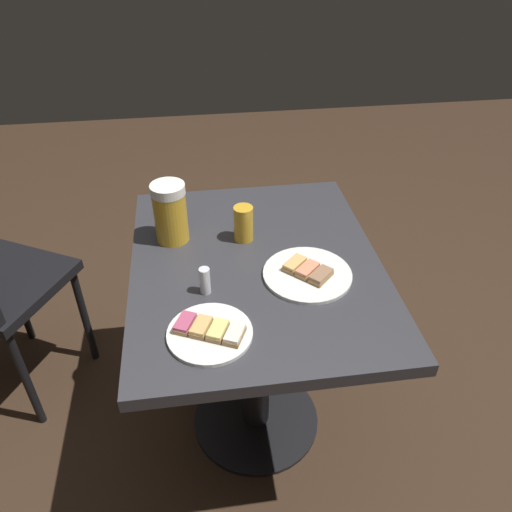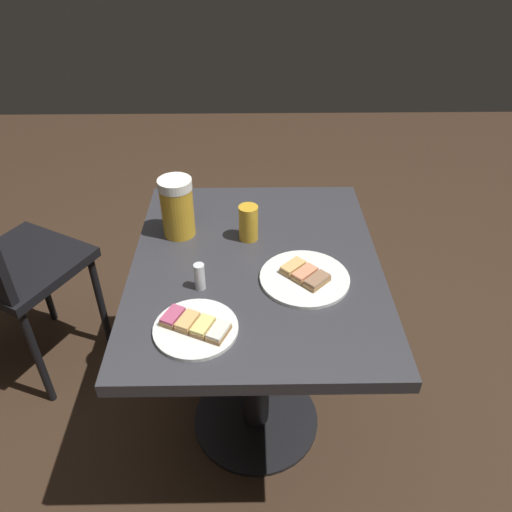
{
  "view_description": "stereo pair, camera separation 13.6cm",
  "coord_description": "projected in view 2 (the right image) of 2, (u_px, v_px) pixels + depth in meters",
  "views": [
    {
      "loc": [
        1.08,
        -0.15,
        1.54
      ],
      "look_at": [
        0.0,
        0.0,
        0.73
      ],
      "focal_mm": 35.09,
      "sensor_mm": 36.0,
      "label": 1
    },
    {
      "loc": [
        1.09,
        -0.02,
        1.54
      ],
      "look_at": [
        0.0,
        0.0,
        0.73
      ],
      "focal_mm": 35.09,
      "sensor_mm": 36.0,
      "label": 2
    }
  ],
  "objects": [
    {
      "name": "beer_mug",
      "position": [
        178.0,
        207.0,
        1.44
      ],
      "size": [
        0.16,
        0.1,
        0.18
      ],
      "color": "gold",
      "rests_on": "cafe_table"
    },
    {
      "name": "ground_plane",
      "position": [
        256.0,
        419.0,
        1.8
      ],
      "size": [
        6.0,
        6.0,
        0.0
      ],
      "primitive_type": "plane",
      "color": "#382619"
    },
    {
      "name": "plate_near",
      "position": [
        196.0,
        327.0,
        1.16
      ],
      "size": [
        0.2,
        0.2,
        0.03
      ],
      "color": "white",
      "rests_on": "cafe_table"
    },
    {
      "name": "beer_glass_small",
      "position": [
        248.0,
        223.0,
        1.43
      ],
      "size": [
        0.06,
        0.06,
        0.11
      ],
      "primitive_type": "cylinder",
      "color": "gold",
      "rests_on": "cafe_table"
    },
    {
      "name": "cafe_table",
      "position": [
        256.0,
        303.0,
        1.46
      ],
      "size": [
        0.84,
        0.68,
        0.71
      ],
      "color": "black",
      "rests_on": "ground_plane"
    },
    {
      "name": "salt_shaker",
      "position": [
        200.0,
        277.0,
        1.26
      ],
      "size": [
        0.03,
        0.03,
        0.07
      ],
      "primitive_type": "cylinder",
      "color": "silver",
      "rests_on": "cafe_table"
    },
    {
      "name": "plate_far",
      "position": [
        305.0,
        277.0,
        1.3
      ],
      "size": [
        0.24,
        0.24,
        0.03
      ],
      "color": "white",
      "rests_on": "cafe_table"
    }
  ]
}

